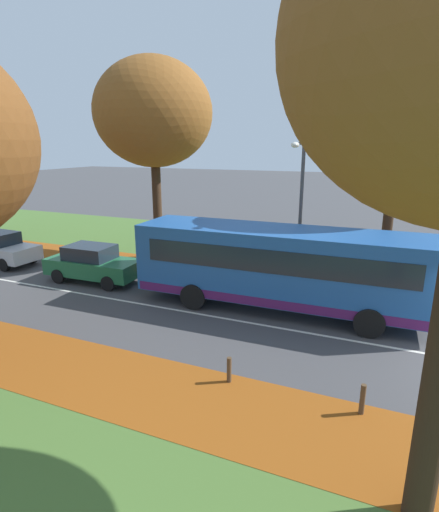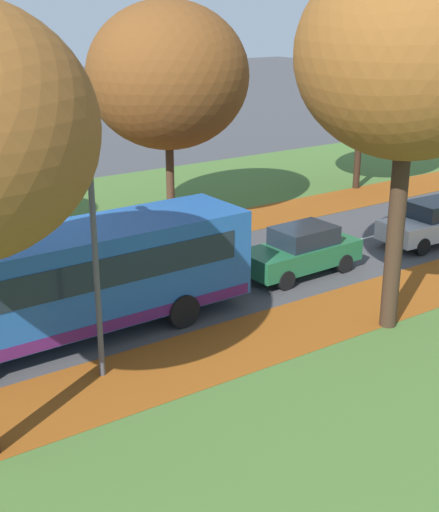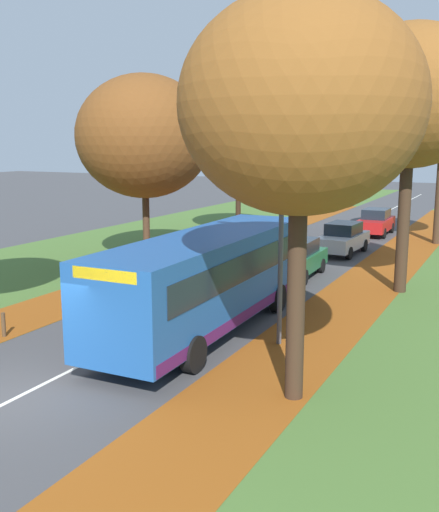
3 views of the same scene
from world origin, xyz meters
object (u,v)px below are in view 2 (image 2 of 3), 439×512
Objects in this scene: tree_right_near at (411,55)px; streetlamp_right at (87,225)px; tree_left_near at (168,76)px; car_silver_following at (433,222)px; bollard_fourth at (3,271)px; car_green_lead at (301,251)px; bus at (66,279)px; tree_left_mid at (364,67)px.

streetlamp_right is at bearing -106.29° from tree_right_near.
tree_left_near is 11.43m from car_silver_following.
car_silver_following is (7.50, 6.93, -5.14)m from tree_left_near.
tree_left_near is at bearing 140.21° from streetlamp_right.
car_silver_following is (-1.85, 14.72, -2.92)m from streetlamp_right.
car_green_lead is (5.01, 8.39, 0.47)m from bollard_fourth.
tree_left_near is 11.36m from bus.
bollard_fourth is 0.07× the size of bus.
bollard_fourth is at bearing -74.43° from tree_left_near.
car_silver_following is at bearing 86.78° from car_green_lead.
tree_left_mid is 12.05× the size of bollard_fourth.
tree_left_near is 1.46× the size of streetlamp_right.
car_silver_following is at bearing 42.73° from tree_left_near.
streetlamp_right reaches higher than bollard_fourth.
bollard_fourth is at bearing 179.09° from streetlamp_right.
bus reaches higher than car_green_lead.
tree_right_near reaches higher than tree_left_mid.
car_green_lead is at bearing 171.84° from tree_right_near.
car_silver_following is (7.73, -3.78, -4.95)m from tree_left_mid.
bus is at bearing -67.64° from tree_left_mid.
tree_left_mid is at bearing 126.49° from car_green_lead.
bus reaches higher than car_silver_following.
bollard_fourth is (2.37, -18.38, -5.41)m from tree_left_mid.
car_green_lead is at bearing 91.00° from bus.
tree_left_near reaches higher than bollard_fourth.
car_green_lead is 0.99× the size of car_silver_following.
tree_right_near is at bearing 73.71° from streetlamp_right.
car_silver_following reaches higher than bollard_fourth.
tree_left_mid reaches higher than bollard_fourth.
car_silver_following is (5.36, 14.60, 0.47)m from bollard_fourth.
car_green_lead is at bearing -53.51° from tree_left_mid.
car_silver_following is at bearing 69.84° from bollard_fourth.
streetlamp_right is (-2.30, -7.86, -3.60)m from tree_right_near.
bus is at bearing -90.80° from car_silver_following.
bus is at bearing -89.00° from car_green_lead.
tree_left_mid is 1.39× the size of streetlamp_right.
bus is at bearing -46.17° from tree_left_near.
tree_left_mid is 20.93m from streetlamp_right.
tree_left_mid is 19.31m from bollard_fourth.
tree_left_near is at bearing -174.25° from car_green_lead.
tree_right_near is at bearing 39.17° from bollard_fourth.
tree_right_near is at bearing -58.79° from car_silver_following.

